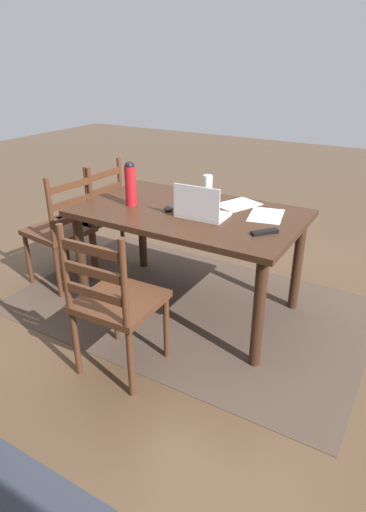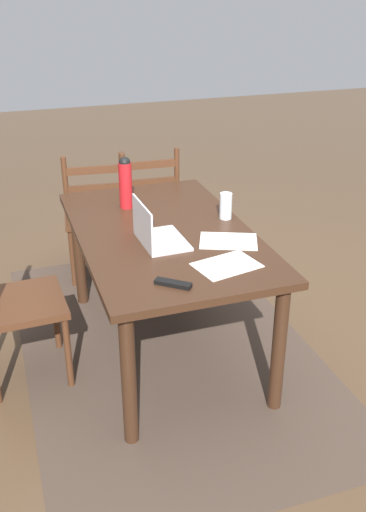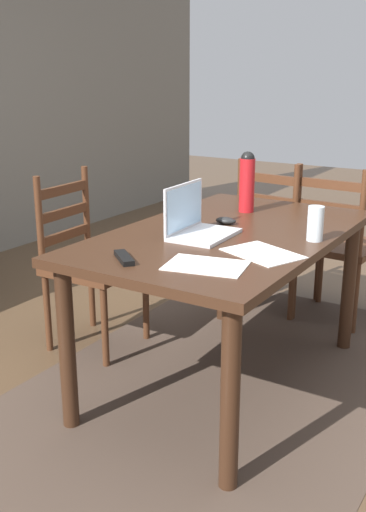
{
  "view_description": "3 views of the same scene",
  "coord_description": "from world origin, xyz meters",
  "px_view_note": "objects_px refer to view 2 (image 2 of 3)",
  "views": [
    {
      "loc": [
        -1.37,
        2.39,
        1.71
      ],
      "look_at": [
        -0.02,
        0.11,
        0.46
      ],
      "focal_mm": 29.86,
      "sensor_mm": 36.0,
      "label": 1
    },
    {
      "loc": [
        -2.75,
        0.81,
        2.02
      ],
      "look_at": [
        -0.05,
        -0.1,
        0.61
      ],
      "focal_mm": 40.51,
      "sensor_mm": 36.0,
      "label": 2
    },
    {
      "loc": [
        -2.33,
        -1.21,
        1.45
      ],
      "look_at": [
        -0.14,
        0.15,
        0.65
      ],
      "focal_mm": 41.98,
      "sensor_mm": 36.0,
      "label": 3
    }
  ],
  "objects_px": {
    "laptop": "(154,233)",
    "water_bottle": "(125,182)",
    "chair_right_far": "(96,216)",
    "tv_remote": "(173,284)",
    "chair_right_near": "(146,210)",
    "drinking_glass": "(226,206)",
    "chair_far_head": "(13,303)",
    "computer_mouse": "(145,222)",
    "dining_table": "(164,247)"
  },
  "relations": [
    {
      "from": "chair_right_far",
      "to": "drinking_glass",
      "type": "distance_m",
      "value": 1.2
    },
    {
      "from": "chair_right_far",
      "to": "water_bottle",
      "type": "relative_size",
      "value": 3.07
    },
    {
      "from": "chair_far_head",
      "to": "water_bottle",
      "type": "bearing_deg",
      "value": -60.48
    },
    {
      "from": "drinking_glass",
      "to": "chair_right_far",
      "type": "bearing_deg",
      "value": 30.11
    },
    {
      "from": "laptop",
      "to": "computer_mouse",
      "type": "relative_size",
      "value": 3.28
    },
    {
      "from": "chair_right_far",
      "to": "chair_right_near",
      "type": "xyz_separation_m",
      "value": [
        -0.0,
        -0.37,
        0.0
      ]
    },
    {
      "from": "dining_table",
      "to": "chair_far_head",
      "type": "height_order",
      "value": "chair_far_head"
    },
    {
      "from": "water_bottle",
      "to": "drinking_glass",
      "type": "relative_size",
      "value": 2.07
    },
    {
      "from": "computer_mouse",
      "to": "tv_remote",
      "type": "height_order",
      "value": "computer_mouse"
    },
    {
      "from": "chair_right_near",
      "to": "tv_remote",
      "type": "relative_size",
      "value": 5.59
    },
    {
      "from": "chair_right_far",
      "to": "tv_remote",
      "type": "distance_m",
      "value": 1.67
    },
    {
      "from": "chair_far_head",
      "to": "laptop",
      "type": "xyz_separation_m",
      "value": [
        -0.13,
        -0.74,
        0.35
      ]
    },
    {
      "from": "chair_right_far",
      "to": "computer_mouse",
      "type": "relative_size",
      "value": 9.5
    },
    {
      "from": "chair_right_far",
      "to": "drinking_glass",
      "type": "height_order",
      "value": "chair_right_far"
    },
    {
      "from": "chair_right_near",
      "to": "water_bottle",
      "type": "relative_size",
      "value": 3.07
    },
    {
      "from": "drinking_glass",
      "to": "tv_remote",
      "type": "relative_size",
      "value": 0.88
    },
    {
      "from": "laptop",
      "to": "tv_remote",
      "type": "bearing_deg",
      "value": 174.48
    },
    {
      "from": "laptop",
      "to": "water_bottle",
      "type": "xyz_separation_m",
      "value": [
        0.54,
        0.02,
        0.1
      ]
    },
    {
      "from": "dining_table",
      "to": "laptop",
      "type": "bearing_deg",
      "value": 146.04
    },
    {
      "from": "dining_table",
      "to": "chair_right_near",
      "type": "xyz_separation_m",
      "value": [
        1.05,
        -0.18,
        -0.2
      ]
    },
    {
      "from": "dining_table",
      "to": "chair_right_far",
      "type": "distance_m",
      "value": 1.09
    },
    {
      "from": "chair_right_near",
      "to": "water_bottle",
      "type": "xyz_separation_m",
      "value": [
        -0.64,
        0.29,
        0.46
      ]
    },
    {
      "from": "chair_right_near",
      "to": "chair_far_head",
      "type": "height_order",
      "value": "same"
    },
    {
      "from": "laptop",
      "to": "tv_remote",
      "type": "xyz_separation_m",
      "value": [
        -0.46,
        0.04,
        -0.05
      ]
    },
    {
      "from": "chair_right_near",
      "to": "drinking_glass",
      "type": "height_order",
      "value": "chair_right_near"
    },
    {
      "from": "drinking_glass",
      "to": "tv_remote",
      "type": "bearing_deg",
      "value": 141.42
    },
    {
      "from": "dining_table",
      "to": "water_bottle",
      "type": "relative_size",
      "value": 4.93
    },
    {
      "from": "laptop",
      "to": "water_bottle",
      "type": "height_order",
      "value": "water_bottle"
    },
    {
      "from": "water_bottle",
      "to": "drinking_glass",
      "type": "bearing_deg",
      "value": -125.06
    },
    {
      "from": "water_bottle",
      "to": "tv_remote",
      "type": "distance_m",
      "value": 1.01
    },
    {
      "from": "dining_table",
      "to": "computer_mouse",
      "type": "height_order",
      "value": "computer_mouse"
    },
    {
      "from": "chair_right_near",
      "to": "chair_far_head",
      "type": "bearing_deg",
      "value": 136.17
    },
    {
      "from": "computer_mouse",
      "to": "tv_remote",
      "type": "distance_m",
      "value": 0.71
    },
    {
      "from": "chair_far_head",
      "to": "water_bottle",
      "type": "relative_size",
      "value": 3.07
    },
    {
      "from": "drinking_glass",
      "to": "computer_mouse",
      "type": "xyz_separation_m",
      "value": [
        0.05,
        0.46,
        -0.06
      ]
    },
    {
      "from": "chair_right_far",
      "to": "chair_far_head",
      "type": "bearing_deg",
      "value": 148.66
    },
    {
      "from": "dining_table",
      "to": "chair_right_far",
      "type": "relative_size",
      "value": 1.6
    },
    {
      "from": "chair_right_far",
      "to": "laptop",
      "type": "height_order",
      "value": "laptop"
    },
    {
      "from": "chair_right_far",
      "to": "tv_remote",
      "type": "height_order",
      "value": "chair_right_far"
    },
    {
      "from": "chair_right_near",
      "to": "tv_remote",
      "type": "height_order",
      "value": "chair_right_near"
    },
    {
      "from": "chair_right_near",
      "to": "computer_mouse",
      "type": "height_order",
      "value": "chair_right_near"
    },
    {
      "from": "water_bottle",
      "to": "computer_mouse",
      "type": "xyz_separation_m",
      "value": [
        -0.29,
        -0.04,
        -0.14
      ]
    },
    {
      "from": "chair_right_near",
      "to": "laptop",
      "type": "height_order",
      "value": "laptop"
    },
    {
      "from": "chair_far_head",
      "to": "tv_remote",
      "type": "xyz_separation_m",
      "value": [
        -0.59,
        -0.69,
        0.3
      ]
    },
    {
      "from": "chair_right_far",
      "to": "water_bottle",
      "type": "distance_m",
      "value": 0.79
    },
    {
      "from": "chair_far_head",
      "to": "chair_right_far",
      "type": "bearing_deg",
      "value": -31.34
    },
    {
      "from": "water_bottle",
      "to": "drinking_glass",
      "type": "height_order",
      "value": "water_bottle"
    },
    {
      "from": "dining_table",
      "to": "chair_right_near",
      "type": "bearing_deg",
      "value": -9.78
    },
    {
      "from": "chair_right_far",
      "to": "chair_right_near",
      "type": "bearing_deg",
      "value": -90.04
    },
    {
      "from": "laptop",
      "to": "computer_mouse",
      "type": "bearing_deg",
      "value": -4.56
    }
  ]
}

